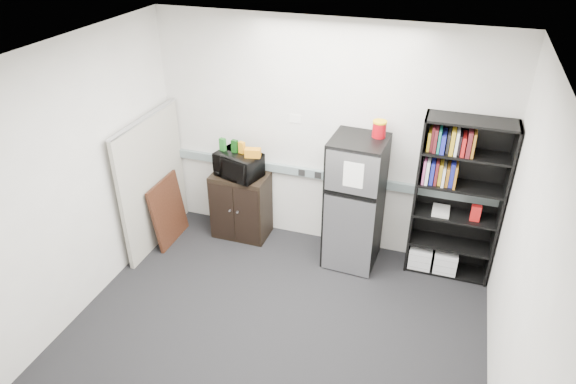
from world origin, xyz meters
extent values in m
plane|color=black|center=(0.00, 0.00, 0.00)|extent=(4.00, 4.00, 0.00)
cube|color=silver|center=(0.00, 1.75, 1.35)|extent=(4.00, 0.02, 2.70)
cube|color=silver|center=(2.00, 0.00, 1.35)|extent=(0.02, 3.50, 2.70)
cube|color=silver|center=(-2.00, 0.00, 1.35)|extent=(0.02, 3.50, 2.70)
cube|color=white|center=(0.00, 0.00, 2.70)|extent=(4.00, 3.50, 0.02)
cube|color=gray|center=(0.00, 1.72, 0.90)|extent=(3.92, 0.05, 0.10)
cube|color=white|center=(-0.35, 1.74, 1.55)|extent=(0.14, 0.00, 0.10)
cube|color=black|center=(1.09, 1.56, 0.93)|extent=(0.02, 0.34, 1.85)
cube|color=black|center=(1.97, 1.56, 0.93)|extent=(0.02, 0.34, 1.85)
cube|color=black|center=(1.53, 1.72, 0.93)|extent=(0.90, 0.02, 1.85)
cube|color=black|center=(1.53, 1.56, 1.84)|extent=(0.90, 0.34, 0.02)
cube|color=black|center=(1.53, 1.56, 0.02)|extent=(0.85, 0.32, 0.03)
cube|color=black|center=(1.53, 1.56, 0.37)|extent=(0.85, 0.32, 0.03)
cube|color=black|center=(1.53, 1.56, 0.74)|extent=(0.85, 0.32, 0.02)
cube|color=black|center=(1.53, 1.56, 1.11)|extent=(0.85, 0.32, 0.02)
cube|color=black|center=(1.53, 1.56, 1.48)|extent=(0.85, 0.32, 0.02)
cube|color=silver|center=(1.25, 1.55, 0.16)|extent=(0.25, 0.30, 0.25)
cube|color=silver|center=(1.53, 1.55, 0.16)|extent=(0.25, 0.30, 0.25)
cube|color=gray|center=(-1.90, 1.08, 0.80)|extent=(0.05, 1.30, 1.60)
cube|color=#B2B2B7|center=(-1.90, 1.08, 1.61)|extent=(0.06, 1.30, 0.02)
cube|color=black|center=(-0.97, 1.50, 0.42)|extent=(0.68, 0.42, 0.84)
cube|color=black|center=(-1.13, 1.29, 0.42)|extent=(0.31, 0.01, 0.74)
cube|color=black|center=(-0.81, 1.29, 0.42)|extent=(0.31, 0.01, 0.74)
cylinder|color=#B2B2B7|center=(-1.02, 1.27, 0.46)|extent=(0.02, 0.02, 0.02)
cylinder|color=#B2B2B7|center=(-0.92, 1.27, 0.46)|extent=(0.02, 0.02, 0.02)
imported|color=black|center=(-0.97, 1.48, 0.99)|extent=(0.60, 0.48, 0.29)
cube|color=#1A5E1D|center=(-1.17, 1.52, 1.21)|extent=(0.08, 0.06, 0.15)
cube|color=#0D390D|center=(-1.02, 1.52, 1.21)|extent=(0.08, 0.06, 0.15)
cube|color=orange|center=(-0.93, 1.52, 1.20)|extent=(0.08, 0.07, 0.14)
cube|color=orange|center=(-0.77, 1.47, 1.18)|extent=(0.20, 0.13, 0.10)
cube|color=black|center=(0.45, 1.43, 0.76)|extent=(0.61, 0.61, 1.53)
cube|color=#BBBBC0|center=(0.45, 1.13, 1.28)|extent=(0.56, 0.05, 0.46)
cube|color=#BBBBC0|center=(0.45, 1.13, 0.50)|extent=(0.56, 0.05, 0.98)
cube|color=black|center=(0.45, 1.12, 1.02)|extent=(0.56, 0.03, 0.03)
cube|color=white|center=(0.47, 1.11, 1.28)|extent=(0.21, 0.01, 0.28)
cube|color=black|center=(0.45, 1.43, 1.54)|extent=(0.61, 0.61, 0.02)
cylinder|color=#9F0710|center=(0.63, 1.55, 1.64)|extent=(0.14, 0.14, 0.18)
cylinder|color=gold|center=(0.63, 1.55, 1.74)|extent=(0.15, 0.15, 0.02)
cube|color=black|center=(-1.77, 1.11, 0.41)|extent=(0.14, 0.63, 0.81)
cube|color=beige|center=(-1.75, 1.11, 0.41)|extent=(0.10, 0.54, 0.69)
camera|label=1|loc=(1.30, -3.45, 3.74)|focal=32.00mm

